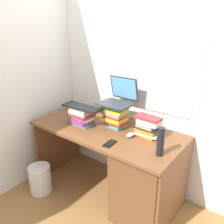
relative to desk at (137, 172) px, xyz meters
The scene contains 14 objects.
ground_plane 0.56m from the desk, behind, with size 6.00×6.00×0.00m, color olive.
wall_back 1.06m from the desk, 132.23° to the left, with size 6.00×0.06×2.60m.
wall_left 1.54m from the desk, behind, with size 0.05×6.00×2.60m, color silver.
desk is the anchor object (origin of this frame).
book_stack_tall 0.58m from the desk, 160.85° to the left, with size 0.25×0.18×0.23m.
book_stack_keyboard_riser 0.76m from the desk, behind, with size 0.23×0.18×0.18m.
book_stack_side 0.45m from the desk, 83.58° to the left, with size 0.25×0.17×0.19m.
laptop 0.73m from the desk, 152.12° to the left, with size 0.31×0.30×0.25m.
keyboard 0.82m from the desk, behind, with size 0.42×0.14×0.02m, color black.
computer_mouse 0.37m from the desk, 167.25° to the left, with size 0.06×0.10×0.04m, color #A5A8AD.
mug 0.97m from the desk, behind, with size 0.11×0.08×0.09m.
water_bottle 0.52m from the desk, 21.82° to the right, with size 0.06×0.06×0.23m, color black.
cell_phone 0.42m from the desk, 130.15° to the right, with size 0.07×0.14×0.01m, color black.
wastebasket 1.05m from the desk, 156.01° to the right, with size 0.23×0.23×0.30m, color silver.
Camera 1 is at (1.30, -1.62, 1.71)m, focal length 37.32 mm.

